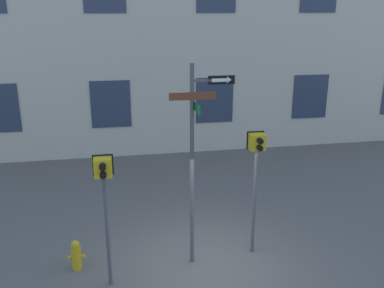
{
  "coord_description": "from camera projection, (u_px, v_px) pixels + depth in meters",
  "views": [
    {
      "loc": [
        -1.81,
        -8.09,
        5.57
      ],
      "look_at": [
        -0.29,
        0.3,
        2.83
      ],
      "focal_mm": 40.0,
      "sensor_mm": 36.0,
      "label": 1
    }
  ],
  "objects": [
    {
      "name": "ground_plane",
      "position": [
        207.0,
        267.0,
        9.59
      ],
      "size": [
        60.0,
        60.0,
        0.0
      ],
      "primitive_type": "plane",
      "color": "#595651"
    },
    {
      "name": "pedestrian_signal_right",
      "position": [
        256.0,
        161.0,
        9.52
      ],
      "size": [
        0.39,
        0.4,
        2.95
      ],
      "color": "#4C4C51",
      "rests_on": "ground_plane"
    },
    {
      "name": "fire_hydrant",
      "position": [
        76.0,
        255.0,
        9.44
      ],
      "size": [
        0.37,
        0.21,
        0.7
      ],
      "color": "gold",
      "rests_on": "ground_plane"
    },
    {
      "name": "street_sign_pole",
      "position": [
        195.0,
        151.0,
        9.01
      ],
      "size": [
        1.36,
        1.04,
        4.51
      ],
      "color": "#4C4C51",
      "rests_on": "ground_plane"
    },
    {
      "name": "pedestrian_signal_left",
      "position": [
        104.0,
        186.0,
        8.31
      ],
      "size": [
        0.4,
        0.4,
        2.85
      ],
      "color": "#4C4C51",
      "rests_on": "ground_plane"
    }
  ]
}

